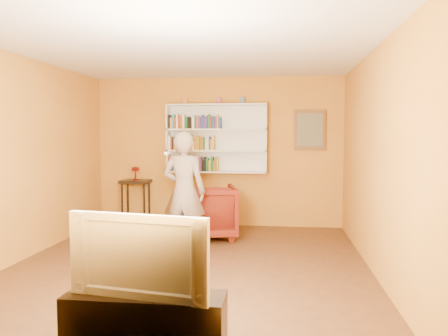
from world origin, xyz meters
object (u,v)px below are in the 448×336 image
at_px(armchair, 206,211).
at_px(television, 144,253).
at_px(person, 184,192).
at_px(bookshelf, 217,139).
at_px(tv_cabinet, 145,322).
at_px(ruby_lustre, 135,170).
at_px(console_table, 136,188).

distance_m(armchair, television, 3.72).
xyz_separation_m(person, television, (0.32, -2.86, -0.10)).
bearing_deg(bookshelf, person, -96.84).
bearing_deg(person, bookshelf, -89.78).
height_order(bookshelf, person, bookshelf).
relative_size(person, tv_cabinet, 1.39).
xyz_separation_m(ruby_lustre, person, (1.27, -1.64, -0.16)).
relative_size(bookshelf, person, 1.05).
bearing_deg(console_table, armchair, -29.00).
xyz_separation_m(console_table, ruby_lustre, (0.00, 0.00, 0.32)).
bearing_deg(armchair, bookshelf, -105.86).
height_order(armchair, television, television).
relative_size(armchair, television, 0.86).
relative_size(ruby_lustre, person, 0.14).
relative_size(bookshelf, ruby_lustre, 7.33).
distance_m(bookshelf, console_table, 1.74).
relative_size(bookshelf, tv_cabinet, 1.46).
xyz_separation_m(ruby_lustre, tv_cabinet, (1.59, -4.50, -0.80)).
bearing_deg(person, ruby_lustre, -45.21).
bearing_deg(armchair, console_table, -42.64).
height_order(armchair, person, person).
bearing_deg(ruby_lustre, television, -70.55).
bearing_deg(tv_cabinet, armchair, 92.23).
bearing_deg(person, armchair, -94.97).
bearing_deg(bookshelf, television, -88.69).
bearing_deg(tv_cabinet, bookshelf, 91.31).
bearing_deg(ruby_lustre, armchair, -29.00).
height_order(ruby_lustre, person, person).
xyz_separation_m(armchair, television, (0.14, -3.70, 0.33)).
relative_size(console_table, television, 0.76).
distance_m(tv_cabinet, television, 0.54).
relative_size(person, television, 1.55).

